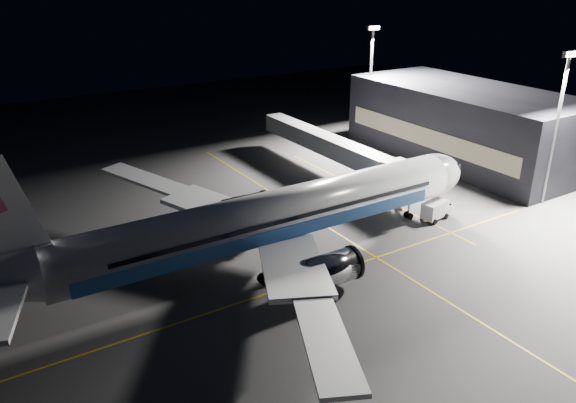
{
  "coord_description": "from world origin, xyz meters",
  "views": [
    {
      "loc": [
        -28.28,
        -48.2,
        30.49
      ],
      "look_at": [
        2.65,
        1.12,
        6.0
      ],
      "focal_mm": 35.0,
      "sensor_mm": 36.0,
      "label": 1
    }
  ],
  "objects_px": {
    "safety_cone_c": "(219,214)",
    "jet_bridge": "(336,148)",
    "service_truck": "(437,209)",
    "airliner": "(264,219)",
    "floodlight_mast_south": "(558,116)",
    "baggage_tug": "(221,208)",
    "floodlight_mast_north": "(371,73)",
    "safety_cone_b": "(241,214)",
    "safety_cone_a": "(196,242)"
  },
  "relations": [
    {
      "from": "airliner",
      "to": "safety_cone_b",
      "type": "distance_m",
      "value": 13.63
    },
    {
      "from": "floodlight_mast_north",
      "to": "airliner",
      "type": "bearing_deg",
      "value": -142.09
    },
    {
      "from": "floodlight_mast_north",
      "to": "safety_cone_b",
      "type": "relative_size",
      "value": 37.98
    },
    {
      "from": "floodlight_mast_north",
      "to": "safety_cone_a",
      "type": "relative_size",
      "value": 31.88
    },
    {
      "from": "airliner",
      "to": "safety_cone_c",
      "type": "xyz_separation_m",
      "value": [
        1.05,
        14.0,
        -4.9
      ]
    },
    {
      "from": "airliner",
      "to": "baggage_tug",
      "type": "distance_m",
      "value": 15.14
    },
    {
      "from": "jet_bridge",
      "to": "floodlight_mast_south",
      "type": "xyz_separation_m",
      "value": [
        18.0,
        -24.07,
        7.79
      ]
    },
    {
      "from": "safety_cone_b",
      "to": "baggage_tug",
      "type": "bearing_deg",
      "value": 130.11
    },
    {
      "from": "service_truck",
      "to": "floodlight_mast_south",
      "type": "bearing_deg",
      "value": -25.33
    },
    {
      "from": "floodlight_mast_south",
      "to": "baggage_tug",
      "type": "height_order",
      "value": "floodlight_mast_south"
    },
    {
      "from": "baggage_tug",
      "to": "safety_cone_a",
      "type": "distance_m",
      "value": 9.29
    },
    {
      "from": "airliner",
      "to": "service_truck",
      "type": "bearing_deg",
      "value": -4.43
    },
    {
      "from": "service_truck",
      "to": "baggage_tug",
      "type": "distance_m",
      "value": 28.3
    },
    {
      "from": "floodlight_mast_north",
      "to": "safety_cone_b",
      "type": "xyz_separation_m",
      "value": [
        -37.73,
        -19.71,
        -12.1
      ]
    },
    {
      "from": "jet_bridge",
      "to": "safety_cone_c",
      "type": "height_order",
      "value": "jet_bridge"
    },
    {
      "from": "floodlight_mast_north",
      "to": "service_truck",
      "type": "height_order",
      "value": "floodlight_mast_north"
    },
    {
      "from": "jet_bridge",
      "to": "safety_cone_c",
      "type": "relative_size",
      "value": 64.13
    },
    {
      "from": "floodlight_mast_south",
      "to": "safety_cone_c",
      "type": "height_order",
      "value": "floodlight_mast_south"
    },
    {
      "from": "baggage_tug",
      "to": "safety_cone_b",
      "type": "xyz_separation_m",
      "value": [
        1.8,
        -2.14,
        -0.52
      ]
    },
    {
      "from": "service_truck",
      "to": "safety_cone_b",
      "type": "relative_size",
      "value": 9.45
    },
    {
      "from": "jet_bridge",
      "to": "airliner",
      "type": "bearing_deg",
      "value": -141.96
    },
    {
      "from": "floodlight_mast_north",
      "to": "safety_cone_a",
      "type": "height_order",
      "value": "floodlight_mast_north"
    },
    {
      "from": "airliner",
      "to": "safety_cone_b",
      "type": "height_order",
      "value": "airliner"
    },
    {
      "from": "airliner",
      "to": "floodlight_mast_south",
      "type": "bearing_deg",
      "value": -8.33
    },
    {
      "from": "floodlight_mast_south",
      "to": "safety_cone_c",
      "type": "bearing_deg",
      "value": 153.43
    },
    {
      "from": "baggage_tug",
      "to": "safety_cone_b",
      "type": "relative_size",
      "value": 5.33
    },
    {
      "from": "floodlight_mast_south",
      "to": "floodlight_mast_north",
      "type": "bearing_deg",
      "value": 90.0
    },
    {
      "from": "jet_bridge",
      "to": "safety_cone_a",
      "type": "distance_m",
      "value": 30.16
    },
    {
      "from": "floodlight_mast_north",
      "to": "safety_cone_c",
      "type": "height_order",
      "value": "floodlight_mast_north"
    },
    {
      "from": "floodlight_mast_north",
      "to": "safety_cone_b",
      "type": "distance_m",
      "value": 44.25
    },
    {
      "from": "airliner",
      "to": "floodlight_mast_south",
      "type": "xyz_separation_m",
      "value": [
        41.08,
        -6.01,
        7.21
      ]
    },
    {
      "from": "baggage_tug",
      "to": "safety_cone_b",
      "type": "height_order",
      "value": "baggage_tug"
    },
    {
      "from": "airliner",
      "to": "baggage_tug",
      "type": "relative_size",
      "value": 21.18
    },
    {
      "from": "safety_cone_c",
      "to": "jet_bridge",
      "type": "bearing_deg",
      "value": 10.44
    },
    {
      "from": "safety_cone_a",
      "to": "safety_cone_b",
      "type": "distance_m",
      "value": 9.44
    },
    {
      "from": "floodlight_mast_south",
      "to": "service_truck",
      "type": "height_order",
      "value": "floodlight_mast_south"
    },
    {
      "from": "floodlight_mast_south",
      "to": "safety_cone_a",
      "type": "bearing_deg",
      "value": 163.29
    },
    {
      "from": "airliner",
      "to": "service_truck",
      "type": "distance_m",
      "value": 25.02
    },
    {
      "from": "safety_cone_a",
      "to": "safety_cone_b",
      "type": "xyz_separation_m",
      "value": [
        8.32,
        4.46,
        -0.05
      ]
    },
    {
      "from": "safety_cone_b",
      "to": "safety_cone_c",
      "type": "xyz_separation_m",
      "value": [
        -2.29,
        1.72,
        -0.0
      ]
    },
    {
      "from": "service_truck",
      "to": "safety_cone_b",
      "type": "bearing_deg",
      "value": 135.03
    },
    {
      "from": "baggage_tug",
      "to": "safety_cone_a",
      "type": "height_order",
      "value": "baggage_tug"
    },
    {
      "from": "service_truck",
      "to": "safety_cone_c",
      "type": "bearing_deg",
      "value": 134.7
    },
    {
      "from": "safety_cone_c",
      "to": "safety_cone_a",
      "type": "bearing_deg",
      "value": -134.24
    },
    {
      "from": "jet_bridge",
      "to": "safety_cone_c",
      "type": "bearing_deg",
      "value": -169.56
    },
    {
      "from": "safety_cone_a",
      "to": "floodlight_mast_north",
      "type": "bearing_deg",
      "value": 27.7
    },
    {
      "from": "jet_bridge",
      "to": "floodlight_mast_south",
      "type": "height_order",
      "value": "floodlight_mast_south"
    },
    {
      "from": "jet_bridge",
      "to": "floodlight_mast_north",
      "type": "xyz_separation_m",
      "value": [
        18.0,
        13.93,
        7.79
      ]
    },
    {
      "from": "floodlight_mast_north",
      "to": "safety_cone_c",
      "type": "distance_m",
      "value": 45.52
    },
    {
      "from": "service_truck",
      "to": "safety_cone_c",
      "type": "xyz_separation_m",
      "value": [
        -23.59,
        15.91,
        -1.06
      ]
    }
  ]
}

